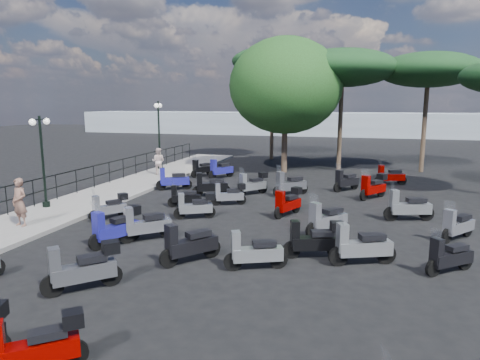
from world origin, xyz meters
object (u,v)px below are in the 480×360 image
(scooter_15, at_px, (229,195))
(scooter_23, at_px, (346,181))
(scooter_12, at_px, (36,347))
(broadleaf_tree, at_px, (286,86))
(scooter_3, at_px, (109,207))
(pine_0, at_px, (343,68))
(scooter_10, at_px, (211,186))
(scooter_7, at_px, (146,225))
(scooter_19, at_px, (315,240))
(pine_1, at_px, (429,70))
(scooter_21, at_px, (288,203))
(scooter_13, at_px, (189,245))
(scooter_20, at_px, (326,220))
(lamp_post_1, at_px, (42,156))
(pedestrian_far, at_px, (158,161))
(lamp_post_2, at_px, (159,131))
(scooter_29, at_px, (390,176))
(scooter_25, at_px, (361,246))
(scooter_27, at_px, (457,226))
(scooter_28, at_px, (408,207))
(scooter_22, at_px, (373,187))
(scooter_9, at_px, (184,198))
(scooter_5, at_px, (202,169))
(scooter_8, at_px, (116,227))
(scooter_11, at_px, (221,170))
(scooter_14, at_px, (254,253))
(scooter_4, at_px, (173,180))
(scooter_26, at_px, (449,257))
(scooter_6, at_px, (83,269))
(scooter_16, at_px, (253,184))
(woman, at_px, (20,202))

(scooter_15, relative_size, scooter_23, 0.99)
(scooter_12, height_order, broadleaf_tree, broadleaf_tree)
(scooter_3, height_order, scooter_15, scooter_3)
(pine_0, bearing_deg, scooter_10, -119.23)
(scooter_3, distance_m, scooter_7, 3.17)
(scooter_19, bearing_deg, pine_1, -33.62)
(scooter_21, bearing_deg, scooter_13, 96.09)
(pine_1, bearing_deg, scooter_20, -107.48)
(scooter_21, bearing_deg, lamp_post_1, 34.20)
(pedestrian_far, xyz_separation_m, scooter_20, (10.38, -8.73, -0.42))
(lamp_post_2, distance_m, scooter_29, 14.10)
(scooter_25, bearing_deg, scooter_27, -66.68)
(scooter_28, bearing_deg, pedestrian_far, 47.35)
(scooter_22, bearing_deg, scooter_9, 62.30)
(scooter_13, height_order, scooter_22, scooter_13)
(scooter_5, xyz_separation_m, scooter_8, (1.89, -12.27, 0.09))
(scooter_12, height_order, scooter_20, scooter_20)
(scooter_11, bearing_deg, scooter_3, 115.82)
(scooter_20, bearing_deg, scooter_22, -65.45)
(scooter_14, xyz_separation_m, broadleaf_tree, (-2.03, 16.03, 4.84))
(scooter_4, bearing_deg, broadleaf_tree, -58.57)
(pedestrian_far, relative_size, scooter_25, 0.89)
(scooter_19, xyz_separation_m, scooter_27, (4.16, 2.82, -0.05))
(lamp_post_1, height_order, scooter_19, lamp_post_1)
(scooter_7, bearing_deg, scooter_26, -135.49)
(scooter_29, bearing_deg, scooter_7, 127.57)
(scooter_21, bearing_deg, scooter_6, 90.06)
(scooter_13, distance_m, scooter_16, 9.00)
(scooter_3, relative_size, scooter_11, 0.82)
(lamp_post_1, distance_m, scooter_20, 11.29)
(scooter_4, bearing_deg, pine_0, -68.38)
(scooter_7, distance_m, scooter_8, 0.91)
(scooter_5, height_order, broadleaf_tree, broadleaf_tree)
(scooter_6, relative_size, scooter_27, 1.05)
(lamp_post_2, distance_m, scooter_4, 6.76)
(scooter_9, bearing_deg, scooter_4, 14.56)
(scooter_21, bearing_deg, pine_0, -72.70)
(scooter_29, bearing_deg, broadleaf_tree, 47.14)
(woman, relative_size, scooter_14, 1.04)
(scooter_14, relative_size, scooter_22, 1.01)
(scooter_25, xyz_separation_m, pine_1, (3.61, 17.43, 5.73))
(woman, bearing_deg, scooter_11, 84.64)
(scooter_21, distance_m, scooter_23, 5.83)
(scooter_3, xyz_separation_m, scooter_7, (2.52, -1.92, 0.04))
(pine_1, bearing_deg, scooter_26, -94.79)
(scooter_12, height_order, pine_0, pine_0)
(pedestrian_far, bearing_deg, lamp_post_1, 76.37)
(scooter_13, relative_size, scooter_25, 0.86)
(lamp_post_1, height_order, scooter_28, lamp_post_1)
(lamp_post_1, bearing_deg, scooter_10, 34.90)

